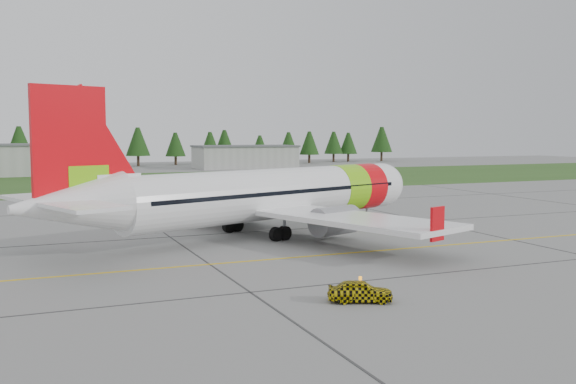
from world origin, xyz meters
name	(u,v)px	position (x,y,z in m)	size (l,w,h in m)	color
ground	(476,270)	(0.00, 0.00, 0.00)	(320.00, 320.00, 0.00)	gray
aircraft	(266,195)	(-7.21, 18.18, 3.36)	(36.91, 35.07, 11.64)	white
follow_me_car	(360,270)	(-10.51, -3.96, 1.65)	(1.33, 1.12, 3.29)	yellow
grass_strip	(178,181)	(0.00, 82.00, 0.01)	(320.00, 50.00, 0.03)	#30561E
taxi_guideline	(406,248)	(0.00, 8.00, 0.01)	(120.00, 0.25, 0.02)	gold
hangar_west	(0,161)	(-30.00, 110.00, 3.00)	(32.00, 14.00, 6.00)	#A8A8A3
hangar_east	(245,157)	(25.00, 118.00, 2.60)	(24.00, 12.00, 5.20)	#A8A8A3
treeline	(129,147)	(0.00, 138.00, 5.00)	(160.00, 8.00, 10.00)	#1C3F14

